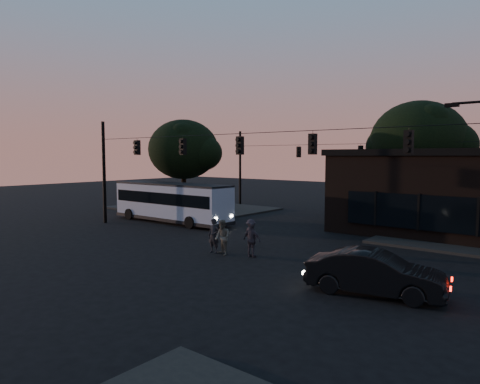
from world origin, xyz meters
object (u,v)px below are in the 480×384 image
Objects in this scene: car at (375,273)px; pedestrian_a at (214,236)px; pedestrian_c at (252,240)px; pedestrian_b at (222,237)px; pedestrian_d at (251,233)px; building at (468,192)px; bus at (172,200)px.

pedestrian_a reaches higher than car.
pedestrian_c is at bearing 6.50° from pedestrian_a.
pedestrian_b is 2.41m from pedestrian_d.
pedestrian_c is (-6.81, -13.73, -1.85)m from building.
building is at bearing 24.92° from bus.
car is at bearing 164.06° from pedestrian_c.
pedestrian_b reaches higher than pedestrian_c.
pedestrian_c is at bearing -24.13° from bus.
pedestrian_c is 2.42m from pedestrian_d.
bus is 10.54m from pedestrian_d.
bus reaches higher than pedestrian_b.
pedestrian_d is (-8.33, -11.85, -1.94)m from building.
bus is 10.94m from pedestrian_a.
pedestrian_b is (-8.29, -14.26, -1.82)m from building.
building reaches higher than pedestrian_d.
pedestrian_a is 1.04× the size of pedestrian_c.
pedestrian_a reaches higher than pedestrian_c.
building is 3.19× the size of car.
pedestrian_d is at bearing 55.73° from car.
pedestrian_a is 2.16m from pedestrian_c.
building is 16.59m from pedestrian_b.
pedestrian_b is at bearing -11.46° from pedestrian_a.
pedestrian_c is at bearing 150.55° from pedestrian_d.
pedestrian_b is (0.64, -0.06, -0.00)m from pedestrian_a.
pedestrian_d is (-1.52, 1.88, -0.09)m from pedestrian_c.
car is at bearing -13.89° from pedestrian_a.
building is 10.05× the size of pedestrian_d.
pedestrian_b is (10.05, -5.60, -0.77)m from bus.
building is 14.61m from pedestrian_d.
pedestrian_a is 2.42m from pedestrian_d.
pedestrian_c reaches higher than pedestrian_d.
bus is at bearing 170.85° from pedestrian_b.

